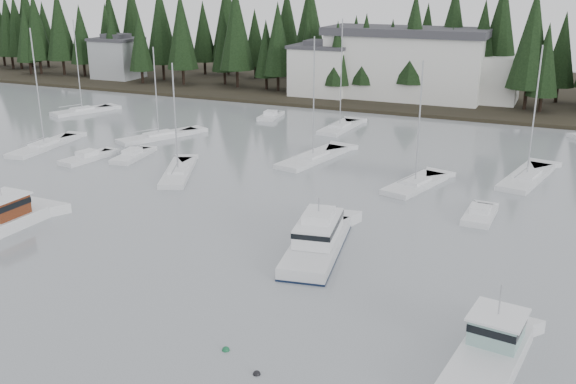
% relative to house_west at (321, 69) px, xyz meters
% --- Properties ---
extents(far_shore_land, '(240.00, 54.00, 1.00)m').
position_rel_house_west_xyz_m(far_shore_land, '(18.00, 18.00, -4.65)').
color(far_shore_land, black).
rests_on(far_shore_land, ground).
extents(conifer_treeline, '(200.00, 22.00, 20.00)m').
position_rel_house_west_xyz_m(conifer_treeline, '(18.00, 7.00, -4.65)').
color(conifer_treeline, black).
rests_on(conifer_treeline, ground).
extents(house_west, '(9.54, 7.42, 8.75)m').
position_rel_house_west_xyz_m(house_west, '(0.00, 0.00, 0.00)').
color(house_west, silver).
rests_on(house_west, ground).
extents(house_far_west, '(8.48, 7.42, 8.25)m').
position_rel_house_west_xyz_m(house_far_west, '(-42.00, 2.00, -0.25)').
color(house_far_west, '#999EA0').
rests_on(house_far_west, ground).
extents(harbor_inn, '(29.50, 11.50, 10.90)m').
position_rel_house_west_xyz_m(harbor_inn, '(15.04, 3.34, 1.12)').
color(harbor_inn, silver).
rests_on(harbor_inn, ground).
extents(cabin_cruiser_center, '(4.97, 10.96, 4.54)m').
position_rel_house_west_xyz_m(cabin_cruiser_center, '(21.97, -58.22, -3.97)').
color(cabin_cruiser_center, silver).
rests_on(cabin_cruiser_center, ground).
extents(lobster_boat_teal, '(4.01, 8.65, 4.64)m').
position_rel_house_west_xyz_m(lobster_boat_teal, '(35.07, -68.25, -4.10)').
color(lobster_boat_teal, silver).
rests_on(lobster_boat_teal, ground).
extents(sailboat_1, '(3.29, 9.13, 14.46)m').
position_rel_house_west_xyz_m(sailboat_1, '(10.49, -20.48, -4.57)').
color(sailboat_1, silver).
rests_on(sailboat_1, ground).
extents(sailboat_3, '(4.90, 10.78, 13.38)m').
position_rel_house_west_xyz_m(sailboat_3, '(34.41, -33.97, -4.59)').
color(sailboat_3, silver).
rests_on(sailboat_3, ground).
extents(sailboat_4, '(3.70, 10.84, 14.01)m').
position_rel_house_west_xyz_m(sailboat_4, '(-17.54, -43.35, -4.58)').
color(sailboat_4, silver).
rests_on(sailboat_4, ground).
extents(sailboat_5, '(4.93, 8.80, 12.28)m').
position_rel_house_west_xyz_m(sailboat_5, '(24.99, -40.54, -4.59)').
color(sailboat_5, silver).
rests_on(sailboat_5, ground).
extents(sailboat_6, '(5.80, 9.21, 13.69)m').
position_rel_house_west_xyz_m(sailboat_6, '(-27.47, -25.35, -4.58)').
color(sailboat_6, silver).
rests_on(sailboat_6, ground).
extents(sailboat_8, '(6.24, 9.93, 11.58)m').
position_rel_house_west_xyz_m(sailboat_8, '(2.46, -46.19, -4.59)').
color(sailboat_8, silver).
rests_on(sailboat_8, ground).
extents(sailboat_9, '(6.62, 10.55, 11.51)m').
position_rel_house_west_xyz_m(sailboat_9, '(-8.18, -34.06, -4.60)').
color(sailboat_9, silver).
rests_on(sailboat_9, ground).
extents(sailboat_10, '(4.95, 11.00, 13.57)m').
position_rel_house_west_xyz_m(sailboat_10, '(12.74, -35.66, -4.59)').
color(sailboat_10, silver).
rests_on(sailboat_10, ground).
extents(runabout_0, '(3.04, 6.59, 1.42)m').
position_rel_house_west_xyz_m(runabout_0, '(-9.54, -45.45, -4.52)').
color(runabout_0, silver).
rests_on(runabout_0, ground).
extents(runabout_1, '(2.40, 5.10, 1.42)m').
position_rel_house_west_xyz_m(runabout_1, '(31.72, -46.66, -4.52)').
color(runabout_1, silver).
rests_on(runabout_1, ground).
extents(runabout_3, '(2.67, 5.44, 1.42)m').
position_rel_house_west_xyz_m(runabout_3, '(-0.75, -17.70, -4.52)').
color(runabout_3, silver).
rests_on(runabout_3, ground).
extents(runabout_4, '(2.95, 6.35, 1.42)m').
position_rel_house_west_xyz_m(runabout_4, '(-5.53, -42.89, -4.52)').
color(runabout_4, silver).
rests_on(runabout_4, ground).
extents(mooring_buoy_green, '(0.42, 0.42, 0.42)m').
position_rel_house_west_xyz_m(mooring_buoy_green, '(22.25, -72.24, -4.65)').
color(mooring_buoy_green, '#145933').
rests_on(mooring_buoy_green, ground).
extents(mooring_buoy_dark, '(0.39, 0.39, 0.39)m').
position_rel_house_west_xyz_m(mooring_buoy_dark, '(24.70, -73.53, -4.65)').
color(mooring_buoy_dark, black).
rests_on(mooring_buoy_dark, ground).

